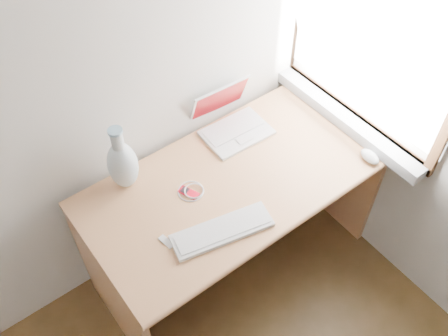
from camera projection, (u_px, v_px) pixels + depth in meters
window at (370, 34)px, 2.15m from camera, size 0.11×0.99×1.10m
desk at (223, 195)px, 2.51m from camera, size 1.43×0.71×0.75m
laptop at (231, 122)px, 2.47m from camera, size 0.33×0.28×0.22m
external_keyboard at (222, 230)px, 2.10m from camera, size 0.45×0.23×0.02m
mouse at (370, 157)px, 2.36m from camera, size 0.08×0.11×0.04m
ipod at (189, 193)px, 2.24m from camera, size 0.07×0.10×0.01m
cable_coil at (191, 191)px, 2.24m from camera, size 0.14×0.14×0.01m
remote at (166, 242)px, 2.07m from camera, size 0.04×0.08×0.01m
vase at (123, 163)px, 2.17m from camera, size 0.13×0.13×0.34m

